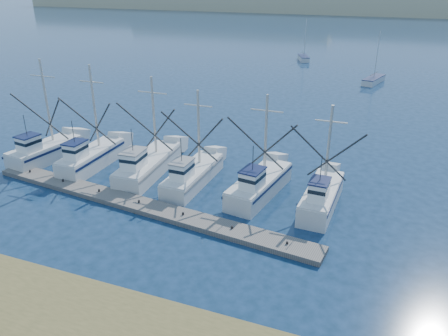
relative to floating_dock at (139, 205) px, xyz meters
The scene contains 6 objects.
ground 9.93m from the floating_dock, 31.98° to the right, with size 500.00×500.00×0.00m, color #0C2236.
floating_dock is the anchor object (origin of this frame).
dune_ridge 204.97m from the floating_dock, 87.65° to the left, with size 360.00×60.00×10.00m, color tan.
trawler_fleet 5.02m from the floating_dock, 94.80° to the left, with size 29.12×9.01×9.43m.
sailboat_near 51.84m from the floating_dock, 74.16° to the left, with size 3.41×6.69×8.10m.
sailboat_far 65.74m from the floating_dock, 90.52° to the left, with size 3.36×5.35×8.10m.
Camera 1 is at (8.17, -19.91, 16.44)m, focal length 35.00 mm.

